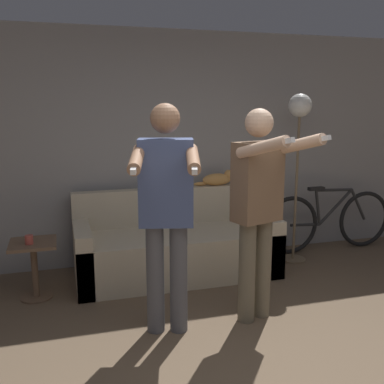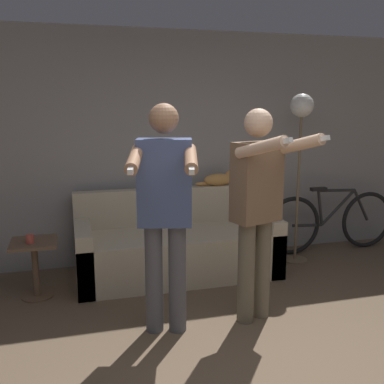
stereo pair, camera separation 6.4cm
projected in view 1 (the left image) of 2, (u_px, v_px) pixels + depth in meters
wall_back at (168, 148)px, 5.11m from camera, size 10.00×0.05×2.60m
couch at (176, 247)px, 4.79m from camera, size 2.10×0.88×0.88m
person_left at (166, 205)px, 3.42m from camera, size 0.59×0.75×1.81m
person_right at (258, 201)px, 3.63m from camera, size 0.59×0.75×1.77m
cat at (218, 179)px, 5.13m from camera, size 0.47×0.13×0.17m
floor_lamp at (299, 125)px, 4.96m from camera, size 0.29×0.29×1.91m
side_table at (34, 259)px, 4.17m from camera, size 0.42×0.42×0.55m
cup at (29, 240)px, 4.07m from camera, size 0.07×0.07×0.08m
bicycle at (328, 221)px, 5.55m from camera, size 1.76×0.07×0.81m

